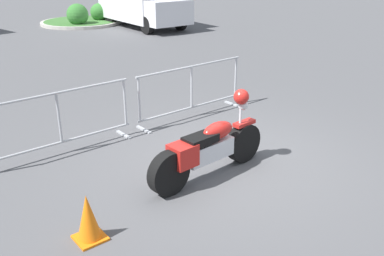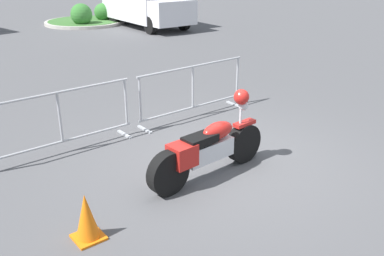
{
  "view_description": "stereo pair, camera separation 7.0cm",
  "coord_description": "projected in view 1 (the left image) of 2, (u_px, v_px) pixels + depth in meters",
  "views": [
    {
      "loc": [
        -4.3,
        -4.48,
        3.1
      ],
      "look_at": [
        -0.54,
        0.2,
        0.65
      ],
      "focal_mm": 40.0,
      "sensor_mm": 36.0,
      "label": 1
    },
    {
      "loc": [
        -4.25,
        -4.52,
        3.1
      ],
      "look_at": [
        -0.54,
        0.2,
        0.65
      ],
      "focal_mm": 40.0,
      "sensor_mm": 36.0,
      "label": 2
    }
  ],
  "objects": [
    {
      "name": "planter_island",
      "position": [
        83.0,
        19.0,
        20.15
      ],
      "size": [
        3.75,
        3.75,
        1.04
      ],
      "color": "#ADA89E",
      "rests_on": "ground"
    },
    {
      "name": "ground_plane",
      "position": [
        226.0,
        161.0,
        6.9
      ],
      "size": [
        120.0,
        120.0,
        0.0
      ],
      "primitive_type": "plane",
      "color": "#4C4C4F"
    },
    {
      "name": "crowd_barrier_near",
      "position": [
        59.0,
        122.0,
        6.98
      ],
      "size": [
        2.59,
        0.47,
        1.07
      ],
      "rotation": [
        0.0,
        0.0,
        0.01
      ],
      "color": "#9EA0A5",
      "rests_on": "ground"
    },
    {
      "name": "crowd_barrier_far",
      "position": [
        192.0,
        90.0,
        8.58
      ],
      "size": [
        2.59,
        0.47,
        1.07
      ],
      "rotation": [
        0.0,
        0.0,
        0.01
      ],
      "color": "#9EA0A5",
      "rests_on": "ground"
    },
    {
      "name": "traffic_cone",
      "position": [
        88.0,
        218.0,
        4.91
      ],
      "size": [
        0.34,
        0.34,
        0.59
      ],
      "color": "orange",
      "rests_on": "ground"
    },
    {
      "name": "motorcycle",
      "position": [
        209.0,
        148.0,
        6.27
      ],
      "size": [
        2.17,
        0.35,
        1.22
      ],
      "rotation": [
        0.0,
        0.0,
        0.06
      ],
      "color": "black",
      "rests_on": "ground"
    }
  ]
}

